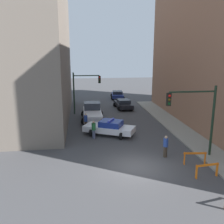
% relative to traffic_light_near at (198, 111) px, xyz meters
% --- Properties ---
extents(ground_plane, '(120.00, 120.00, 0.00)m').
position_rel_traffic_light_near_xyz_m(ground_plane, '(-4.73, -1.16, -3.53)').
color(ground_plane, '#424244').
extents(sidewalk_right, '(2.40, 44.00, 0.12)m').
position_rel_traffic_light_near_xyz_m(sidewalk_right, '(1.47, -1.16, -3.47)').
color(sidewalk_right, gray).
rests_on(sidewalk_right, ground_plane).
extents(building_corner_left, '(14.00, 20.00, 14.68)m').
position_rel_traffic_light_near_xyz_m(building_corner_left, '(-16.73, 12.84, 3.81)').
color(building_corner_left, '#6B6056').
rests_on(building_corner_left, ground_plane).
extents(traffic_light_near, '(3.64, 0.35, 5.20)m').
position_rel_traffic_light_near_xyz_m(traffic_light_near, '(0.00, 0.00, 0.00)').
color(traffic_light_near, black).
rests_on(traffic_light_near, sidewalk_right).
extents(traffic_light_far, '(3.44, 0.35, 5.20)m').
position_rel_traffic_light_near_xyz_m(traffic_light_far, '(-8.03, 14.58, -0.13)').
color(traffic_light_far, black).
rests_on(traffic_light_far, ground_plane).
extents(police_car, '(5.03, 3.75, 1.52)m').
position_rel_traffic_light_near_xyz_m(police_car, '(-5.70, 5.84, -2.81)').
color(police_car, white).
rests_on(police_car, ground_plane).
extents(white_truck, '(2.68, 5.42, 1.90)m').
position_rel_traffic_light_near_xyz_m(white_truck, '(-7.03, 11.43, -2.62)').
color(white_truck, silver).
rests_on(white_truck, ground_plane).
extents(parked_car_near, '(2.51, 4.44, 1.31)m').
position_rel_traffic_light_near_xyz_m(parked_car_near, '(-2.51, 16.80, -2.86)').
color(parked_car_near, black).
rests_on(parked_car_near, ground_plane).
extents(parked_car_mid, '(2.53, 4.45, 1.31)m').
position_rel_traffic_light_near_xyz_m(parked_car_mid, '(-2.19, 24.49, -2.86)').
color(parked_car_mid, navy).
rests_on(parked_car_mid, ground_plane).
extents(pedestrian_crossing, '(0.43, 0.43, 1.66)m').
position_rel_traffic_light_near_xyz_m(pedestrian_crossing, '(-7.22, 5.03, -2.67)').
color(pedestrian_crossing, '#474C66').
rests_on(pedestrian_crossing, ground_plane).
extents(pedestrian_corner, '(0.42, 0.42, 1.66)m').
position_rel_traffic_light_near_xyz_m(pedestrian_corner, '(-7.87, 7.91, -2.67)').
color(pedestrian_corner, '#382D23').
rests_on(pedestrian_corner, ground_plane).
extents(pedestrian_sidewalk, '(0.50, 0.50, 1.66)m').
position_rel_traffic_light_near_xyz_m(pedestrian_sidewalk, '(-2.17, 0.30, -2.67)').
color(pedestrian_sidewalk, '#382D23').
rests_on(pedestrian_sidewalk, ground_plane).
extents(barrier_mid, '(1.60, 0.33, 0.90)m').
position_rel_traffic_light_near_xyz_m(barrier_mid, '(-0.65, -3.06, -2.91)').
color(barrier_mid, orange).
rests_on(barrier_mid, ground_plane).
extents(barrier_back, '(1.60, 0.31, 0.90)m').
position_rel_traffic_light_near_xyz_m(barrier_back, '(-0.58, -1.21, -2.91)').
color(barrier_back, orange).
rests_on(barrier_back, ground_plane).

